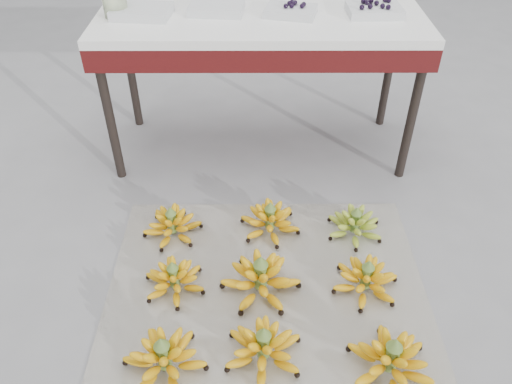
{
  "coord_description": "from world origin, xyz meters",
  "views": [
    {
      "loc": [
        -0.13,
        -1.27,
        1.55
      ],
      "look_at": [
        -0.12,
        0.29,
        0.28
      ],
      "focal_mm": 35.0,
      "sensor_mm": 36.0,
      "label": 1
    }
  ],
  "objects_px": {
    "bunch_back_center": "(270,221)",
    "bunch_front_right": "(391,360)",
    "vendor_table": "(261,33)",
    "bunch_front_center": "(263,348)",
    "bunch_mid_left": "(174,279)",
    "bunch_mid_center": "(261,279)",
    "bunch_front_left": "(164,359)",
    "glass_jar": "(114,1)",
    "tray_far_left": "(142,12)",
    "tray_left": "(217,8)",
    "bunch_back_left": "(172,225)",
    "tray_far_right": "(374,10)",
    "bunch_mid_right": "(366,279)",
    "newspaper_mat": "(267,291)",
    "tray_right": "(291,11)",
    "bunch_back_right": "(355,224)"
  },
  "relations": [
    {
      "from": "bunch_back_center",
      "to": "bunch_front_right",
      "type": "bearing_deg",
      "value": -82.05
    },
    {
      "from": "bunch_front_right",
      "to": "vendor_table",
      "type": "relative_size",
      "value": 0.25
    },
    {
      "from": "bunch_front_center",
      "to": "bunch_back_center",
      "type": "distance_m",
      "value": 0.65
    },
    {
      "from": "bunch_mid_left",
      "to": "bunch_mid_center",
      "type": "height_order",
      "value": "bunch_mid_center"
    },
    {
      "from": "bunch_front_left",
      "to": "glass_jar",
      "type": "bearing_deg",
      "value": 122.77
    },
    {
      "from": "bunch_front_center",
      "to": "bunch_front_right",
      "type": "bearing_deg",
      "value": -30.56
    },
    {
      "from": "bunch_front_left",
      "to": "tray_far_left",
      "type": "distance_m",
      "value": 1.52
    },
    {
      "from": "bunch_front_left",
      "to": "bunch_mid_left",
      "type": "xyz_separation_m",
      "value": [
        -0.01,
        0.35,
        -0.01
      ]
    },
    {
      "from": "tray_left",
      "to": "glass_jar",
      "type": "height_order",
      "value": "glass_jar"
    },
    {
      "from": "bunch_front_center",
      "to": "tray_left",
      "type": "relative_size",
      "value": 1.38
    },
    {
      "from": "bunch_back_left",
      "to": "glass_jar",
      "type": "relative_size",
      "value": 2.12
    },
    {
      "from": "bunch_mid_center",
      "to": "tray_far_right",
      "type": "xyz_separation_m",
      "value": [
        0.53,
        1.01,
        0.68
      ]
    },
    {
      "from": "vendor_table",
      "to": "tray_far_left",
      "type": "relative_size",
      "value": 5.47
    },
    {
      "from": "bunch_front_left",
      "to": "tray_far_left",
      "type": "height_order",
      "value": "tray_far_left"
    },
    {
      "from": "vendor_table",
      "to": "bunch_back_center",
      "type": "bearing_deg",
      "value": -86.78
    },
    {
      "from": "bunch_back_center",
      "to": "glass_jar",
      "type": "xyz_separation_m",
      "value": [
        -0.7,
        0.65,
        0.74
      ]
    },
    {
      "from": "bunch_mid_left",
      "to": "glass_jar",
      "type": "distance_m",
      "value": 1.27
    },
    {
      "from": "tray_far_left",
      "to": "bunch_mid_right",
      "type": "bearing_deg",
      "value": -46.54
    },
    {
      "from": "newspaper_mat",
      "to": "tray_far_right",
      "type": "xyz_separation_m",
      "value": [
        0.5,
        1.02,
        0.75
      ]
    },
    {
      "from": "bunch_front_left",
      "to": "bunch_mid_left",
      "type": "distance_m",
      "value": 0.35
    },
    {
      "from": "bunch_back_left",
      "to": "tray_left",
      "type": "height_order",
      "value": "tray_left"
    },
    {
      "from": "tray_far_left",
      "to": "bunch_front_left",
      "type": "bearing_deg",
      "value": -81.18
    },
    {
      "from": "bunch_mid_right",
      "to": "bunch_front_right",
      "type": "bearing_deg",
      "value": -80.58
    },
    {
      "from": "bunch_mid_center",
      "to": "bunch_mid_left",
      "type": "bearing_deg",
      "value": -157.19
    },
    {
      "from": "newspaper_mat",
      "to": "bunch_front_right",
      "type": "bearing_deg",
      "value": -40.58
    },
    {
      "from": "tray_far_left",
      "to": "tray_right",
      "type": "relative_size",
      "value": 1.07
    },
    {
      "from": "bunch_front_left",
      "to": "bunch_mid_right",
      "type": "distance_m",
      "value": 0.81
    },
    {
      "from": "bunch_back_left",
      "to": "vendor_table",
      "type": "distance_m",
      "value": 0.99
    },
    {
      "from": "bunch_mid_center",
      "to": "bunch_back_right",
      "type": "bearing_deg",
      "value": 61.82
    },
    {
      "from": "tray_far_left",
      "to": "tray_left",
      "type": "bearing_deg",
      "value": 7.95
    },
    {
      "from": "bunch_front_center",
      "to": "bunch_mid_left",
      "type": "height_order",
      "value": "bunch_front_center"
    },
    {
      "from": "bunch_front_left",
      "to": "bunch_back_center",
      "type": "bearing_deg",
      "value": 80.71
    },
    {
      "from": "tray_far_left",
      "to": "tray_far_right",
      "type": "bearing_deg",
      "value": 0.85
    },
    {
      "from": "tray_far_right",
      "to": "glass_jar",
      "type": "distance_m",
      "value": 1.18
    },
    {
      "from": "vendor_table",
      "to": "glass_jar",
      "type": "bearing_deg",
      "value": -178.74
    },
    {
      "from": "bunch_mid_right",
      "to": "bunch_back_left",
      "type": "bearing_deg",
      "value": 164.64
    },
    {
      "from": "bunch_mid_center",
      "to": "tray_far_left",
      "type": "relative_size",
      "value": 1.45
    },
    {
      "from": "newspaper_mat",
      "to": "bunch_front_center",
      "type": "bearing_deg",
      "value": -93.53
    },
    {
      "from": "bunch_back_right",
      "to": "tray_far_right",
      "type": "xyz_separation_m",
      "value": [
        0.11,
        0.7,
        0.7
      ]
    },
    {
      "from": "bunch_back_right",
      "to": "tray_right",
      "type": "relative_size",
      "value": 1.26
    },
    {
      "from": "bunch_mid_center",
      "to": "bunch_mid_right",
      "type": "relative_size",
      "value": 1.4
    },
    {
      "from": "bunch_front_right",
      "to": "bunch_mid_right",
      "type": "bearing_deg",
      "value": 70.28
    },
    {
      "from": "bunch_front_left",
      "to": "bunch_mid_right",
      "type": "xyz_separation_m",
      "value": [
        0.74,
        0.35,
        -0.0
      ]
    },
    {
      "from": "bunch_front_center",
      "to": "newspaper_mat",
      "type": "bearing_deg",
      "value": 62.68
    },
    {
      "from": "bunch_back_right",
      "to": "bunch_back_left",
      "type": "bearing_deg",
      "value": 156.18
    },
    {
      "from": "bunch_back_right",
      "to": "tray_far_left",
      "type": "height_order",
      "value": "tray_far_left"
    },
    {
      "from": "newspaper_mat",
      "to": "bunch_front_left",
      "type": "xyz_separation_m",
      "value": [
        -0.35,
        -0.34,
        0.06
      ]
    },
    {
      "from": "bunch_back_center",
      "to": "vendor_table",
      "type": "height_order",
      "value": "vendor_table"
    },
    {
      "from": "bunch_mid_right",
      "to": "glass_jar",
      "type": "bearing_deg",
      "value": 143.22
    },
    {
      "from": "bunch_mid_left",
      "to": "bunch_back_left",
      "type": "height_order",
      "value": "bunch_back_left"
    }
  ]
}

